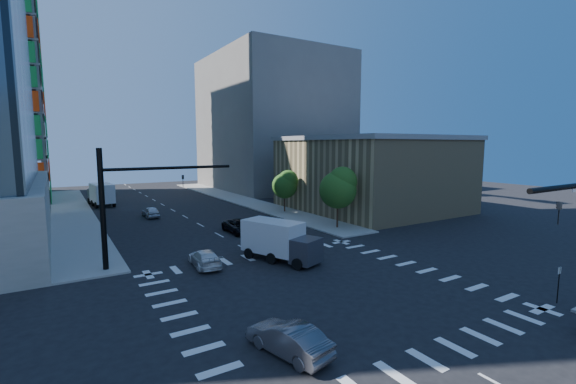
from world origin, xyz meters
TOP-DOWN VIEW (x-y plane):
  - ground at (0.00, 0.00)m, footprint 160.00×160.00m
  - road_markings at (0.00, 0.00)m, footprint 20.00×20.00m
  - sidewalk_ne at (12.50, 40.00)m, footprint 5.00×60.00m
  - sidewalk_nw at (-12.50, 40.00)m, footprint 5.00×60.00m
  - commercial_building at (25.00, 22.00)m, footprint 20.50×22.50m
  - bg_building_ne at (27.00, 55.00)m, footprint 24.00×30.00m
  - signal_mast_nw at (-10.00, 11.50)m, footprint 10.20×0.40m
  - tree_south at (12.63, 13.90)m, footprint 4.16×4.16m
  - tree_north at (12.93, 25.90)m, footprint 3.54×3.52m
  - no_parking_sign at (10.70, -9.00)m, footprint 0.30×0.06m
  - car_nb_far at (2.25, 17.85)m, footprint 2.34×5.05m
  - car_sb_near at (-4.82, 8.71)m, footprint 2.14×4.59m
  - car_sb_mid at (-3.87, 32.05)m, footprint 1.68×4.13m
  - car_sb_cross at (-5.88, -5.40)m, footprint 2.50×4.57m
  - box_truck_near at (1.02, 6.74)m, footprint 4.67×6.60m
  - box_truck_far at (-8.32, 46.34)m, footprint 3.48×6.82m

SIDE VIEW (x-z plane):
  - ground at x=0.00m, z-range 0.00..0.00m
  - road_markings at x=0.00m, z-range 0.00..0.01m
  - sidewalk_ne at x=12.50m, z-range 0.00..0.15m
  - sidewalk_nw at x=-12.50m, z-range 0.00..0.15m
  - car_sb_near at x=-4.82m, z-range 0.00..1.30m
  - car_nb_far at x=2.25m, z-range 0.00..1.40m
  - car_sb_mid at x=-3.87m, z-range 0.00..1.41m
  - car_sb_cross at x=-5.88m, z-range 0.00..1.43m
  - no_parking_sign at x=10.70m, z-range 0.28..2.48m
  - box_truck_near at x=1.02m, z-range -0.18..3.00m
  - box_truck_far at x=-8.32m, z-range -0.20..3.24m
  - tree_north at x=12.93m, z-range 1.10..6.88m
  - tree_south at x=12.63m, z-range 1.27..8.10m
  - commercial_building at x=25.00m, z-range 0.01..10.61m
  - signal_mast_nw at x=-10.00m, z-range 0.99..9.99m
  - bg_building_ne at x=27.00m, z-range 0.00..28.00m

